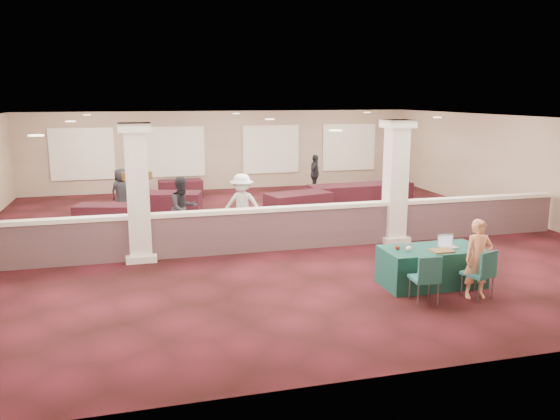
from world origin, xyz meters
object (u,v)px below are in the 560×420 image
object	(u,v)px
far_table_front_center	(298,206)
far_table_back_center	(181,189)
woman	(478,259)
attendee_b	(242,206)
attendee_a	(183,208)
attendee_c	(315,174)
far_table_front_right	(339,197)
near_table	(431,267)
far_table_back_left	(171,204)
attendee_d	(122,193)
conf_chair_main	(482,270)
conf_chair_side	(427,275)
far_table_back_right	(383,194)
far_table_front_left	(105,216)

from	to	relation	value
far_table_front_center	far_table_back_center	xyz separation A→B (m)	(-3.29, 4.66, -0.08)
woman	attendee_b	size ratio (longest dim) A/B	0.88
attendee_a	attendee_c	world-z (taller)	attendee_a
far_table_front_right	far_table_back_center	size ratio (longest dim) A/B	1.23
near_table	far_table_back_left	bearing A→B (deg)	120.89
far_table_back_left	attendee_d	size ratio (longest dim) A/B	1.22
conf_chair_main	attendee_c	world-z (taller)	attendee_c
far_table_front_right	conf_chair_side	bearing A→B (deg)	-100.32
attendee_b	far_table_back_left	bearing A→B (deg)	140.52
conf_chair_side	far_table_back_left	world-z (taller)	conf_chair_side
attendee_b	attendee_c	world-z (taller)	attendee_b
conf_chair_side	far_table_front_center	bearing A→B (deg)	96.46
conf_chair_side	conf_chair_main	bearing A→B (deg)	4.08
far_table_back_right	attendee_c	world-z (taller)	attendee_c
far_table_back_left	attendee_d	xyz separation A→B (m)	(-1.50, 0.30, 0.39)
conf_chair_side	far_table_front_right	xyz separation A→B (m)	(1.57, 8.65, -0.15)
attendee_b	attendee_c	bearing A→B (deg)	78.08
far_table_front_left	far_table_front_center	distance (m)	5.84
conf_chair_side	far_table_back_left	xyz separation A→B (m)	(-4.06, 8.94, -0.17)
conf_chair_main	far_table_back_left	distance (m)	10.37
far_table_back_center	attendee_a	world-z (taller)	attendee_a
attendee_b	far_table_back_right	bearing A→B (deg)	51.61
conf_chair_main	woman	world-z (taller)	woman
woman	far_table_back_left	size ratio (longest dim) A/B	0.80
far_table_back_right	conf_chair_side	bearing A→B (deg)	-110.58
far_table_front_right	far_table_front_center	bearing A→B (deg)	-148.93
conf_chair_side	attendee_c	bearing A→B (deg)	86.60
conf_chair_main	attendee_c	xyz separation A→B (m)	(0.58, 11.76, 0.20)
far_table_front_left	far_table_back_right	size ratio (longest dim) A/B	0.87
far_table_front_left	far_table_back_center	distance (m)	5.06
woman	attendee_a	world-z (taller)	attendee_a
woman	far_table_back_left	bearing A→B (deg)	125.72
far_table_back_right	attendee_d	world-z (taller)	attendee_d
conf_chair_side	attendee_d	world-z (taller)	attendee_d
near_table	attendee_a	size ratio (longest dim) A/B	1.20
far_table_back_right	attendee_a	xyz separation A→B (m)	(-7.27, -3.00, 0.45)
far_table_back_left	attendee_c	xyz separation A→B (m)	(5.80, 2.80, 0.38)
far_table_front_center	attendee_c	xyz separation A→B (m)	(1.93, 4.16, 0.36)
near_table	far_table_front_center	size ratio (longest dim) A/B	1.01
woman	far_table_front_right	xyz separation A→B (m)	(0.47, 8.58, -0.36)
far_table_back_left	far_table_front_right	bearing A→B (deg)	-2.98
conf_chair_main	near_table	bearing A→B (deg)	101.08
near_table	far_table_back_right	bearing A→B (deg)	71.77
far_table_back_center	far_table_front_right	bearing A→B (deg)	-35.41
far_table_back_right	attendee_a	size ratio (longest dim) A/B	1.15
far_table_back_left	attendee_a	xyz separation A→B (m)	(0.15, -3.00, 0.46)
far_table_back_center	attendee_b	size ratio (longest dim) A/B	0.93
attendee_d	far_table_front_right	bearing A→B (deg)	-156.28
far_table_back_right	attendee_c	bearing A→B (deg)	120.07
woman	far_table_front_right	world-z (taller)	woman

